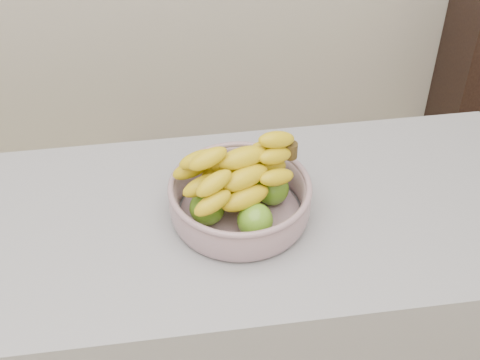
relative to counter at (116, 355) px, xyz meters
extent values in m
cube|color=#9A9AA2|center=(0.00, 0.00, 0.00)|extent=(2.00, 0.60, 0.90)
cylinder|color=#A8B6CA|center=(0.32, 0.00, 0.46)|extent=(0.26, 0.26, 0.01)
torus|color=#A8B6CA|center=(0.32, 0.00, 0.53)|extent=(0.30, 0.30, 0.01)
sphere|color=#4D8617|center=(0.34, -0.07, 0.50)|extent=(0.07, 0.07, 0.07)
sphere|color=#4D8617|center=(0.39, 0.02, 0.50)|extent=(0.07, 0.07, 0.07)
sphere|color=#4D8617|center=(0.30, 0.07, 0.50)|extent=(0.07, 0.07, 0.07)
sphere|color=#4D8617|center=(0.25, -0.02, 0.50)|extent=(0.07, 0.07, 0.07)
ellipsoid|color=yellow|center=(0.32, -0.05, 0.54)|extent=(0.19, 0.12, 0.04)
ellipsoid|color=yellow|center=(0.31, 0.00, 0.54)|extent=(0.20, 0.10, 0.04)
ellipsoid|color=yellow|center=(0.30, 0.04, 0.54)|extent=(0.20, 0.07, 0.04)
ellipsoid|color=yellow|center=(0.33, -0.03, 0.58)|extent=(0.19, 0.13, 0.04)
ellipsoid|color=yellow|center=(0.31, 0.03, 0.58)|extent=(0.19, 0.06, 0.04)
ellipsoid|color=yellow|center=(0.33, 0.00, 0.61)|extent=(0.20, 0.10, 0.04)
cylinder|color=#3E2F13|center=(0.43, 0.03, 0.59)|extent=(0.03, 0.03, 0.03)
camera|label=1|loc=(0.17, -1.04, 1.45)|focal=50.00mm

